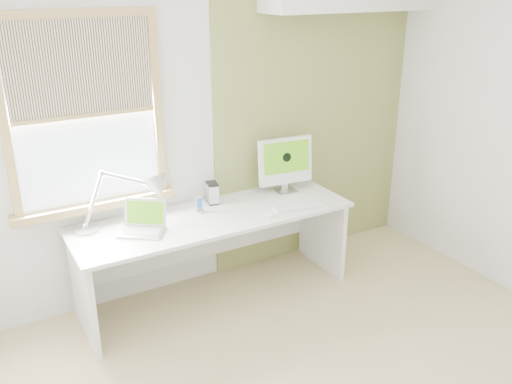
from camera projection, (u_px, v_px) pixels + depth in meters
room at (351, 202)px, 2.99m from camera, size 4.04×3.54×2.64m
accent_wall at (315, 116)px, 4.85m from camera, size 2.00×0.02×2.60m
window at (85, 116)px, 3.82m from camera, size 1.20×0.14×1.42m
desk at (211, 235)px, 4.34m from camera, size 2.20×0.70×0.73m
desk_lamp at (144, 193)px, 4.03m from camera, size 0.77×0.33×0.44m
laptop at (143, 224)px, 3.95m from camera, size 0.40×0.38×0.22m
phone_dock at (199, 208)px, 4.26m from camera, size 0.08×0.08×0.13m
external_drive at (212, 193)px, 4.43m from camera, size 0.11×0.15×0.17m
imac at (285, 162)px, 4.60m from camera, size 0.49×0.17×0.47m
keyboard at (300, 206)px, 4.36m from camera, size 0.46×0.19×0.02m
mouse at (270, 214)px, 4.20m from camera, size 0.09×0.11×0.03m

